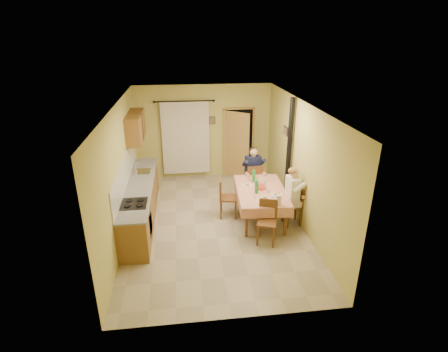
{
  "coord_description": "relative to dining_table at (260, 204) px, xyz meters",
  "views": [
    {
      "loc": [
        -0.65,
        -7.18,
        4.2
      ],
      "look_at": [
        0.25,
        0.1,
        1.15
      ],
      "focal_mm": 28.0,
      "sensor_mm": 36.0,
      "label": 1
    }
  ],
  "objects": [
    {
      "name": "floor",
      "position": [
        -1.13,
        -0.1,
        -0.38
      ],
      "size": [
        4.0,
        6.0,
        0.01
      ],
      "primitive_type": "cube",
      "color": "tan",
      "rests_on": "ground"
    },
    {
      "name": "dining_table",
      "position": [
        0.0,
        0.0,
        0.0
      ],
      "size": [
        1.24,
        1.95,
        0.76
      ],
      "rotation": [
        0.0,
        0.0,
        -0.06
      ],
      "color": "tan",
      "rests_on": "ground"
    },
    {
      "name": "kitchen_run",
      "position": [
        -2.83,
        0.29,
        0.1
      ],
      "size": [
        0.64,
        3.64,
        1.56
      ],
      "color": "brown",
      "rests_on": "ground"
    },
    {
      "name": "chair_left",
      "position": [
        -0.76,
        0.22,
        -0.09
      ],
      "size": [
        0.47,
        0.47,
        0.97
      ],
      "rotation": [
        0.0,
        0.0,
        -1.72
      ],
      "color": "brown",
      "rests_on": "ground"
    },
    {
      "name": "upper_cabinets",
      "position": [
        -2.95,
        1.6,
        1.57
      ],
      "size": [
        0.35,
        1.4,
        0.7
      ],
      "primitive_type": "cube",
      "color": "brown",
      "rests_on": "room_shell"
    },
    {
      "name": "chair_near",
      "position": [
        -0.09,
        -1.04,
        -0.09
      ],
      "size": [
        0.5,
        0.5,
        0.95
      ],
      "rotation": [
        0.0,
        0.0,
        2.81
      ],
      "color": "brown",
      "rests_on": "ground"
    },
    {
      "name": "man_right",
      "position": [
        0.67,
        -0.36,
        0.5
      ],
      "size": [
        0.48,
        0.6,
        1.39
      ],
      "rotation": [
        0.0,
        0.0,
        1.65
      ],
      "color": "silver",
      "rests_on": "chair_right"
    },
    {
      "name": "picture_right",
      "position": [
        0.84,
        1.1,
        1.47
      ],
      "size": [
        0.03,
        0.31,
        0.21
      ],
      "primitive_type": "cube",
      "color": "brown",
      "rests_on": "room_shell"
    },
    {
      "name": "doorway",
      "position": [
        -0.12,
        2.74,
        0.67
      ],
      "size": [
        0.96,
        0.56,
        2.15
      ],
      "color": "black",
      "rests_on": "ground"
    },
    {
      "name": "picture_back",
      "position": [
        -0.88,
        2.87,
        1.37
      ],
      "size": [
        0.19,
        0.03,
        0.23
      ],
      "primitive_type": "cube",
      "color": "black",
      "rests_on": "room_shell"
    },
    {
      "name": "stove_flue",
      "position": [
        0.77,
        0.5,
        0.65
      ],
      "size": [
        0.24,
        0.24,
        2.8
      ],
      "color": "black",
      "rests_on": "ground"
    },
    {
      "name": "chair_right",
      "position": [
        0.69,
        -0.35,
        -0.09
      ],
      "size": [
        0.4,
        0.4,
        0.93
      ],
      "rotation": [
        0.0,
        0.0,
        1.65
      ],
      "color": "brown",
      "rests_on": "ground"
    },
    {
      "name": "curtain",
      "position": [
        -1.68,
        2.8,
        0.88
      ],
      "size": [
        1.7,
        0.07,
        2.22
      ],
      "color": "black",
      "rests_on": "ground"
    },
    {
      "name": "chair_far",
      "position": [
        0.04,
        1.1,
        -0.09
      ],
      "size": [
        0.46,
        0.46,
        0.98
      ],
      "rotation": [
        0.0,
        0.0,
        0.1
      ],
      "color": "brown",
      "rests_on": "ground"
    },
    {
      "name": "tableware",
      "position": [
        0.0,
        -0.11,
        0.45
      ],
      "size": [
        0.81,
        1.62,
        0.33
      ],
      "color": "white",
      "rests_on": "dining_table"
    },
    {
      "name": "man_far",
      "position": [
        0.04,
        1.12,
        0.5
      ],
      "size": [
        0.61,
        0.49,
        1.39
      ],
      "rotation": [
        0.0,
        0.0,
        0.1
      ],
      "color": "#141938",
      "rests_on": "chair_far"
    },
    {
      "name": "room_shell",
      "position": [
        -1.13,
        -0.1,
        1.44
      ],
      "size": [
        4.04,
        6.04,
        2.82
      ],
      "color": "#CAC367",
      "rests_on": "ground"
    }
  ]
}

